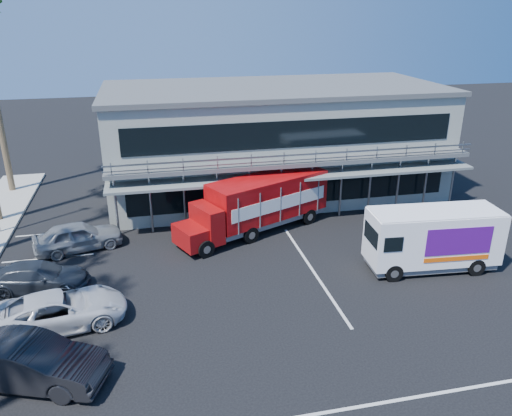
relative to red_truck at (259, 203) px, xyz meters
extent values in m
plane|color=black|center=(-0.45, -8.23, -1.73)|extent=(120.00, 120.00, 0.00)
cube|color=gray|center=(2.55, 6.77, 1.77)|extent=(22.00, 10.00, 7.00)
cube|color=#515454|center=(2.55, 6.77, 5.42)|extent=(22.40, 10.40, 0.30)
cube|color=#515454|center=(2.55, 1.17, 1.87)|extent=(22.00, 1.20, 0.25)
cube|color=gray|center=(2.55, 0.62, 2.37)|extent=(22.00, 0.08, 0.90)
cube|color=slate|center=(2.55, 0.87, 1.17)|extent=(22.00, 1.80, 0.15)
cube|color=black|center=(2.55, 1.75, -0.13)|extent=(20.00, 0.06, 1.60)
cube|color=black|center=(2.55, 1.75, 3.47)|extent=(20.00, 0.06, 1.60)
cube|color=maroon|center=(-4.09, -1.87, -0.83)|extent=(1.99, 2.37, 1.08)
cube|color=maroon|center=(-3.19, -1.45, -0.33)|extent=(1.76, 2.43, 1.90)
cube|color=black|center=(-3.19, -1.45, 0.21)|extent=(0.84, 1.76, 0.63)
cube|color=#B20A0F|center=(0.59, 0.27, 0.25)|extent=(7.51, 5.05, 2.35)
cube|color=slate|center=(0.59, 0.27, -1.15)|extent=(7.37, 4.74, 0.27)
cube|color=white|center=(1.06, -0.77, 0.16)|extent=(6.06, 2.79, 0.77)
cube|color=white|center=(0.12, 1.31, 0.16)|extent=(6.06, 2.79, 0.77)
cylinder|color=black|center=(-3.43, -2.66, -1.26)|extent=(0.97, 0.64, 0.94)
cylinder|color=black|center=(-4.26, -0.85, -1.26)|extent=(0.97, 0.64, 0.94)
cylinder|color=black|center=(-0.80, -1.46, -1.26)|extent=(0.97, 0.64, 0.94)
cylinder|color=black|center=(-1.63, 0.35, -1.26)|extent=(0.97, 0.64, 0.94)
cylinder|color=black|center=(3.14, 0.34, -1.26)|extent=(0.97, 0.64, 0.94)
cylinder|color=black|center=(2.31, 2.15, -1.26)|extent=(0.97, 0.64, 0.94)
cube|color=white|center=(7.28, -6.23, 0.03)|extent=(6.49, 2.67, 2.53)
cube|color=slate|center=(7.28, -6.23, -1.37)|extent=(6.22, 2.43, 0.32)
cube|color=black|center=(4.14, -5.98, 0.30)|extent=(0.20, 1.78, 0.86)
cube|color=white|center=(7.28, -6.23, 1.33)|extent=(6.36, 2.61, 0.07)
cube|color=#4F0D7A|center=(7.91, -7.39, 0.21)|extent=(3.25, 0.29, 1.36)
cube|color=#4F0D7A|center=(8.09, -5.19, 0.21)|extent=(3.25, 0.29, 1.36)
cube|color=#F2590C|center=(7.91, -7.39, -0.69)|extent=(3.25, 0.28, 0.23)
cylinder|color=black|center=(4.95, -7.01, -1.30)|extent=(0.89, 0.35, 0.87)
cylinder|color=black|center=(5.10, -5.09, -1.30)|extent=(0.89, 0.35, 0.87)
cylinder|color=black|center=(9.10, -7.34, -1.30)|extent=(0.89, 0.35, 0.87)
cylinder|color=black|center=(9.25, -5.42, -1.30)|extent=(0.89, 0.35, 0.87)
imported|color=black|center=(-10.43, -10.73, -0.88)|extent=(5.48, 3.49, 1.71)
imported|color=silver|center=(-9.95, -7.43, -0.99)|extent=(5.67, 3.37, 1.48)
imported|color=#272D34|center=(-11.30, -4.23, -1.07)|extent=(4.74, 2.40, 1.32)
imported|color=gray|center=(-9.95, -0.30, -0.96)|extent=(4.88, 2.99, 1.55)
camera|label=1|loc=(-5.88, -25.85, 10.31)|focal=35.00mm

